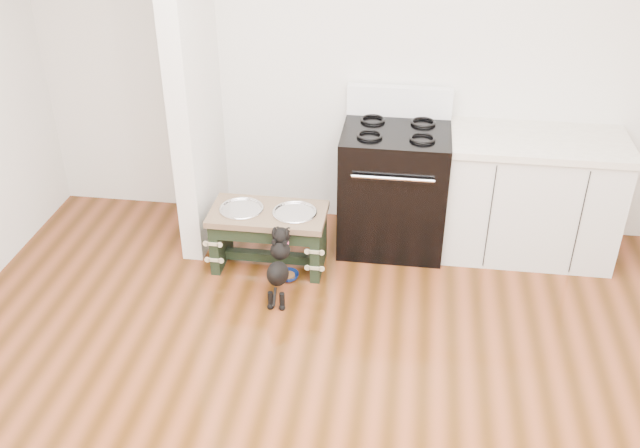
{
  "coord_description": "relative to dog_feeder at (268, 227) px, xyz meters",
  "views": [
    {
      "loc": [
        0.36,
        -2.48,
        2.93
      ],
      "look_at": [
        -0.18,
        1.31,
        0.62
      ],
      "focal_mm": 40.0,
      "sensor_mm": 36.0,
      "label": 1
    }
  ],
  "objects": [
    {
      "name": "room_shell",
      "position": [
        0.6,
        -1.71,
        1.3
      ],
      "size": [
        5.0,
        5.0,
        5.0
      ],
      "color": "silver",
      "rests_on": "ground"
    },
    {
      "name": "partition_wall",
      "position": [
        -0.58,
        0.39,
        1.03
      ],
      "size": [
        0.15,
        0.8,
        2.7
      ],
      "primitive_type": "cube",
      "color": "silver",
      "rests_on": "ground"
    },
    {
      "name": "oven_range",
      "position": [
        0.85,
        0.44,
        0.16
      ],
      "size": [
        0.76,
        0.69,
        1.14
      ],
      "color": "black",
      "rests_on": "ground"
    },
    {
      "name": "cabinet_run",
      "position": [
        1.83,
        0.46,
        0.14
      ],
      "size": [
        1.24,
        0.64,
        0.91
      ],
      "color": "silver",
      "rests_on": "ground"
    },
    {
      "name": "dog_feeder",
      "position": [
        0.0,
        0.0,
        0.0
      ],
      "size": [
        0.81,
        0.43,
        0.46
      ],
      "color": "black",
      "rests_on": "ground"
    },
    {
      "name": "puppy",
      "position": [
        0.14,
        -0.37,
        -0.05
      ],
      "size": [
        0.14,
        0.42,
        0.5
      ],
      "color": "black",
      "rests_on": "ground"
    },
    {
      "name": "floor_bowl",
      "position": [
        0.16,
        -0.16,
        -0.29
      ],
      "size": [
        0.18,
        0.18,
        0.05
      ],
      "rotation": [
        0.0,
        0.0,
        -0.18
      ],
      "color": "navy",
      "rests_on": "ground"
    }
  ]
}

